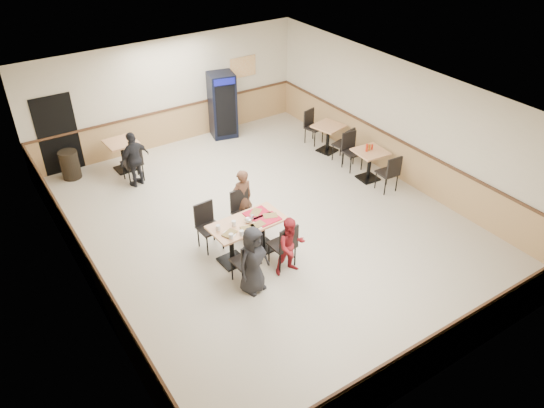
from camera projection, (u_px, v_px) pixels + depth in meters
ground at (267, 224)px, 12.00m from camera, size 10.00×10.00×0.00m
room_shell at (270, 140)px, 14.28m from camera, size 10.00×10.00×10.00m
main_table at (247, 233)px, 10.79m from camera, size 1.58×0.85×0.83m
main_chairs at (245, 235)px, 10.77m from camera, size 1.45×1.87×1.05m
diner_woman_left at (253, 260)px, 9.82m from camera, size 0.77×0.60×1.41m
diner_woman_right at (291, 246)px, 10.30m from camera, size 0.67×0.55×1.26m
diner_man_opposite at (242, 199)px, 11.58m from camera, size 0.52×0.35×1.42m
lone_diner at (135, 159)px, 13.07m from camera, size 0.92×0.59×1.45m
tabletop_clutter at (251, 221)px, 10.61m from camera, size 1.33×0.71×0.12m
side_table_near at (370, 160)px, 13.41m from camera, size 0.80×0.80×0.80m
side_table_near_chair_south at (387, 172)px, 12.98m from camera, size 0.50×0.50×1.02m
side_table_near_chair_north at (353, 152)px, 13.88m from camera, size 0.50×0.50×1.02m
side_table_far at (328, 134)px, 14.71m from camera, size 0.89×0.89×0.79m
side_table_far_chair_south at (343, 144)px, 14.29m from camera, size 0.56×0.56×1.00m
side_table_far_chair_north at (314, 127)px, 15.17m from camera, size 0.56×0.56×1.00m
condiment_caddy at (369, 147)px, 13.24m from camera, size 0.23×0.06×0.20m
back_table at (122, 151)px, 13.82m from camera, size 0.80×0.80×0.82m
back_table_chair_lone at (132, 162)px, 13.37m from camera, size 0.51×0.51×1.04m
pepsi_cooler at (222, 105)px, 15.36m from camera, size 0.86×0.86×1.90m
trash_bin at (70, 165)px, 13.56m from camera, size 0.47×0.47×0.75m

